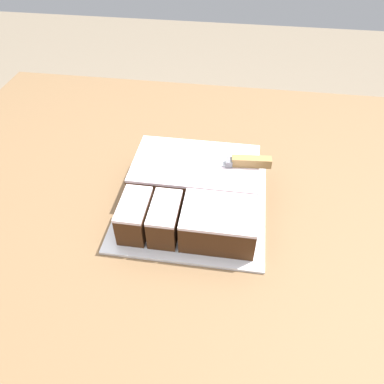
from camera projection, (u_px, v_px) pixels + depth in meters
name	position (u px, v px, depth m)	size (l,w,h in m)	color
ground_plane	(182.00, 351.00, 1.60)	(8.00, 8.00, 0.00)	#7F705B
countertop	(179.00, 290.00, 1.28)	(1.40, 1.10, 0.96)	brown
cake_board	(192.00, 205.00, 0.90)	(0.35, 0.34, 0.01)	silver
cake	(194.00, 191.00, 0.87)	(0.30, 0.30, 0.08)	#472814
knife	(238.00, 162.00, 0.87)	(0.28, 0.04, 0.02)	silver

